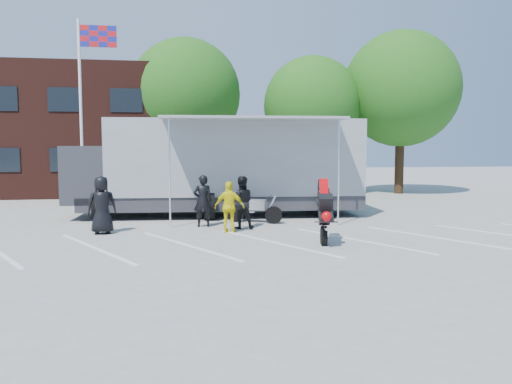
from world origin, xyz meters
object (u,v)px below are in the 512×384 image
object	(u,v)px
tree_right	(401,89)
spectator_hivis	(230,207)
tree_left	(185,94)
spectator_leather_c	(241,202)
spectator_leather_a	(102,205)
spectator_leather_b	(203,201)
tree_mid	(312,106)
transporter_truck	(223,216)
stunt_bike_rider	(321,241)
flagpole	(87,90)
parked_motorcycle	(254,223)

from	to	relation	value
tree_right	spectator_hivis	world-z (taller)	tree_right
tree_left	spectator_leather_c	xyz separation A→B (m)	(1.57, -12.41, -4.72)
tree_left	spectator_leather_a	distance (m)	13.87
spectator_leather_a	spectator_leather_b	xyz separation A→B (m)	(3.09, 0.89, -0.02)
spectator_hivis	spectator_leather_a	bearing A→B (deg)	10.71
tree_right	spectator_hivis	xyz separation A→B (m)	(-10.88, -11.62, -5.08)
tree_right	tree_mid	bearing A→B (deg)	174.29
transporter_truck	stunt_bike_rider	world-z (taller)	transporter_truck
tree_right	spectator_leather_c	bearing A→B (deg)	-133.72
spectator_hivis	stunt_bike_rider	bearing A→B (deg)	159.58
tree_left	tree_mid	distance (m)	7.10
spectator_leather_a	transporter_truck	bearing A→B (deg)	-147.63
spectator_leather_c	spectator_leather_b	bearing A→B (deg)	-20.27
spectator_leather_b	spectator_leather_c	xyz separation A→B (m)	(1.21, -0.53, -0.01)
flagpole	spectator_leather_b	bearing A→B (deg)	-51.93
parked_motorcycle	spectator_hivis	bearing A→B (deg)	176.46
tree_left	parked_motorcycle	xyz separation A→B (m)	(2.17, -11.29, -5.57)
stunt_bike_rider	tree_left	bearing A→B (deg)	113.59
tree_left	spectator_leather_c	distance (m)	13.37
flagpole	tree_left	world-z (taller)	tree_left
tree_right	transporter_truck	xyz separation A→B (m)	(-10.75, -7.77, -5.88)
transporter_truck	spectator_leather_b	size ratio (longest dim) A/B	6.70
tree_left	tree_mid	xyz separation A→B (m)	(7.00, -1.00, -0.62)
parked_motorcycle	tree_left	bearing A→B (deg)	37.13
tree_right	spectator_leather_c	distance (m)	15.91
parked_motorcycle	spectator_leather_b	xyz separation A→B (m)	(-1.81, -0.59, 0.86)
flagpole	spectator_leather_b	distance (m)	8.56
tree_left	tree_mid	bearing A→B (deg)	-8.13
transporter_truck	spectator_leather_c	distance (m)	3.26
spectator_hivis	parked_motorcycle	bearing A→B (deg)	-103.78
tree_mid	spectator_leather_a	distance (m)	15.80
tree_mid	spectator_leather_b	bearing A→B (deg)	-121.41
tree_mid	transporter_truck	bearing A→B (deg)	-124.80
tree_right	parked_motorcycle	xyz separation A→B (m)	(-9.83, -9.79, -5.88)
spectator_hivis	transporter_truck	bearing A→B (deg)	-75.97
stunt_bike_rider	spectator_leather_c	bearing A→B (deg)	138.39
flagpole	tree_mid	world-z (taller)	flagpole
transporter_truck	spectator_leather_c	bearing A→B (deg)	-80.78
spectator_leather_a	spectator_leather_c	world-z (taller)	spectator_leather_a
tree_mid	spectator_hivis	xyz separation A→B (m)	(-5.88, -12.12, -4.15)
flagpole	tree_mid	xyz separation A→B (m)	(11.24, 5.00, -0.11)
spectator_leather_b	spectator_leather_c	world-z (taller)	spectator_leather_b
tree_left	spectator_leather_a	size ratio (longest dim) A/B	4.90
tree_mid	tree_right	distance (m)	5.11
tree_right	spectator_leather_b	bearing A→B (deg)	-138.29
spectator_leather_a	spectator_hivis	bearing A→B (deg)	165.79
tree_mid	stunt_bike_rider	bearing A→B (deg)	-104.01
spectator_leather_a	tree_right	bearing A→B (deg)	-151.49
parked_motorcycle	flagpole	bearing A→B (deg)	76.76
parked_motorcycle	tree_mid	bearing A→B (deg)	1.10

